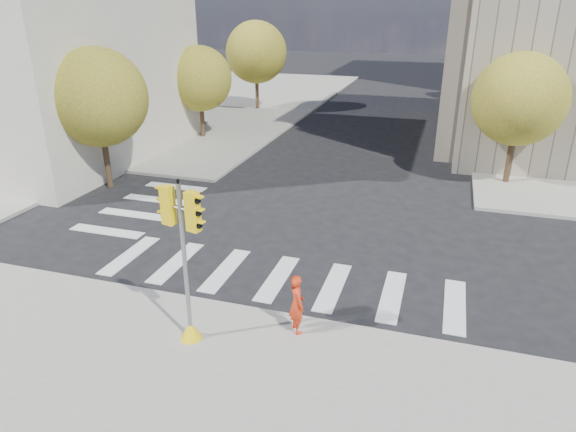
{
  "coord_description": "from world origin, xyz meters",
  "views": [
    {
      "loc": [
        4.48,
        -15.54,
        8.07
      ],
      "look_at": [
        0.19,
        -1.79,
        2.1
      ],
      "focal_mm": 32.0,
      "sensor_mm": 36.0,
      "label": 1
    }
  ],
  "objects_px": {
    "lamp_far": "(504,54)",
    "traffic_signal": "(186,276)",
    "lamp_near": "(524,77)",
    "photographer": "(297,304)",
    "planter_wall": "(28,180)"
  },
  "relations": [
    {
      "from": "lamp_near",
      "to": "photographer",
      "type": "relative_size",
      "value": 4.96
    },
    {
      "from": "lamp_far",
      "to": "traffic_signal",
      "type": "relative_size",
      "value": 1.89
    },
    {
      "from": "lamp_near",
      "to": "photographer",
      "type": "height_order",
      "value": "lamp_near"
    },
    {
      "from": "lamp_far",
      "to": "photographer",
      "type": "xyz_separation_m",
      "value": [
        -6.66,
        -32.72,
        -3.61
      ]
    },
    {
      "from": "lamp_near",
      "to": "photographer",
      "type": "bearing_deg",
      "value": -109.59
    },
    {
      "from": "photographer",
      "to": "lamp_near",
      "type": "bearing_deg",
      "value": -56.36
    },
    {
      "from": "planter_wall",
      "to": "traffic_signal",
      "type": "bearing_deg",
      "value": -49.21
    },
    {
      "from": "lamp_near",
      "to": "traffic_signal",
      "type": "distance_m",
      "value": 22.01
    },
    {
      "from": "lamp_far",
      "to": "photographer",
      "type": "height_order",
      "value": "lamp_far"
    },
    {
      "from": "lamp_far",
      "to": "traffic_signal",
      "type": "xyz_separation_m",
      "value": [
        -9.14,
        -33.85,
        -2.62
      ]
    },
    {
      "from": "photographer",
      "to": "lamp_far",
      "type": "bearing_deg",
      "value": -48.27
    },
    {
      "from": "traffic_signal",
      "to": "photographer",
      "type": "relative_size",
      "value": 2.62
    },
    {
      "from": "lamp_near",
      "to": "planter_wall",
      "type": "relative_size",
      "value": 1.35
    },
    {
      "from": "traffic_signal",
      "to": "photographer",
      "type": "distance_m",
      "value": 2.9
    },
    {
      "from": "lamp_far",
      "to": "lamp_near",
      "type": "bearing_deg",
      "value": -90.0
    }
  ]
}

